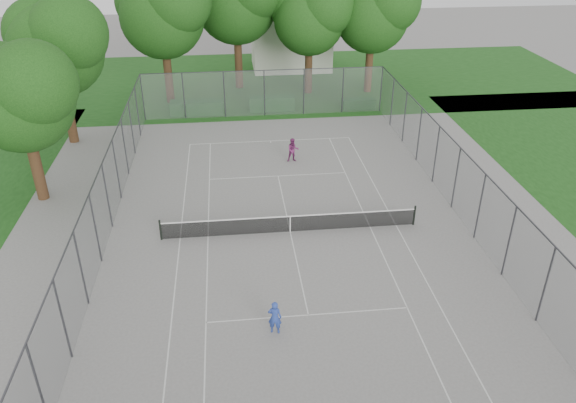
{
  "coord_description": "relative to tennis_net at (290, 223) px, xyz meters",
  "views": [
    {
      "loc": [
        -2.78,
        -23.85,
        14.99
      ],
      "look_at": [
        0.0,
        1.0,
        1.2
      ],
      "focal_mm": 35.0,
      "sensor_mm": 36.0,
      "label": 1
    }
  ],
  "objects": [
    {
      "name": "tree_far_right",
      "position": [
        9.31,
        21.93,
        6.24
      ],
      "size": [
        6.84,
        6.24,
        9.83
      ],
      "color": "#3B2415",
      "rests_on": "ground"
    },
    {
      "name": "court_markings",
      "position": [
        0.0,
        0.0,
        -0.5
      ],
      "size": [
        11.03,
        23.83,
        0.01
      ],
      "color": "silver",
      "rests_on": "ground"
    },
    {
      "name": "tree_side_back",
      "position": [
        -13.32,
        13.26,
        6.24
      ],
      "size": [
        6.84,
        6.24,
        9.83
      ],
      "color": "#3B2415",
      "rests_on": "ground"
    },
    {
      "name": "perimeter_fence",
      "position": [
        0.0,
        0.0,
        1.3
      ],
      "size": [
        18.08,
        34.08,
        3.52
      ],
      "color": "#38383D",
      "rests_on": "ground"
    },
    {
      "name": "woman_player",
      "position": [
        1.15,
        8.41,
        0.26
      ],
      "size": [
        0.8,
        0.64,
        1.54
      ],
      "primitive_type": "imported",
      "rotation": [
        0.0,
        0.0,
        0.08
      ],
      "color": "#77275F",
      "rests_on": "ground"
    },
    {
      "name": "hedge_right",
      "position": [
        7.49,
        17.78,
        -0.12
      ],
      "size": [
        2.58,
        0.94,
        0.77
      ],
      "primitive_type": "cube",
      "color": "#164418",
      "rests_on": "ground"
    },
    {
      "name": "tree_side_front",
      "position": [
        -13.23,
        5.03,
        5.62
      ],
      "size": [
        6.21,
        5.67,
        8.93
      ],
      "color": "#3B2415",
      "rests_on": "ground"
    },
    {
      "name": "ground",
      "position": [
        0.0,
        0.0,
        -0.51
      ],
      "size": [
        120.0,
        120.0,
        0.0
      ],
      "primitive_type": "plane",
      "color": "slate",
      "rests_on": "ground"
    },
    {
      "name": "tennis_net",
      "position": [
        0.0,
        0.0,
        0.0
      ],
      "size": [
        12.87,
        0.1,
        1.1
      ],
      "color": "black",
      "rests_on": "ground"
    },
    {
      "name": "tree_far_midright",
      "position": [
        4.2,
        22.16,
        6.03
      ],
      "size": [
        6.63,
        6.05,
        9.52
      ],
      "color": "#3B2415",
      "rests_on": "ground"
    },
    {
      "name": "grass_far",
      "position": [
        0.0,
        26.0,
        -0.51
      ],
      "size": [
        60.0,
        20.0,
        0.0
      ],
      "primitive_type": "cube",
      "color": "#184714",
      "rests_on": "ground"
    },
    {
      "name": "hedge_mid",
      "position": [
        0.63,
        18.1,
        0.04
      ],
      "size": [
        3.52,
        1.0,
        1.11
      ],
      "primitive_type": "cube",
      "color": "#164418",
      "rests_on": "ground"
    },
    {
      "name": "girl_player",
      "position": [
        -1.43,
        -7.23,
        0.22
      ],
      "size": [
        0.6,
        0.46,
        1.46
      ],
      "primitive_type": "imported",
      "rotation": [
        0.0,
        0.0,
        2.91
      ],
      "color": "#2B44A3",
      "rests_on": "ground"
    },
    {
      "name": "tree_far_left",
      "position": [
        -7.29,
        20.95,
        6.8
      ],
      "size": [
        7.4,
        6.75,
        10.63
      ],
      "color": "#3B2415",
      "rests_on": "ground"
    },
    {
      "name": "hedge_left",
      "position": [
        -5.12,
        17.92,
        0.0
      ],
      "size": [
        4.09,
        1.23,
        1.02
      ],
      "primitive_type": "cube",
      "color": "#164418",
      "rests_on": "ground"
    },
    {
      "name": "house",
      "position": [
        3.55,
        30.35,
        3.16
      ],
      "size": [
        7.32,
        5.67,
        9.12
      ],
      "color": "silver",
      "rests_on": "ground"
    }
  ]
}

